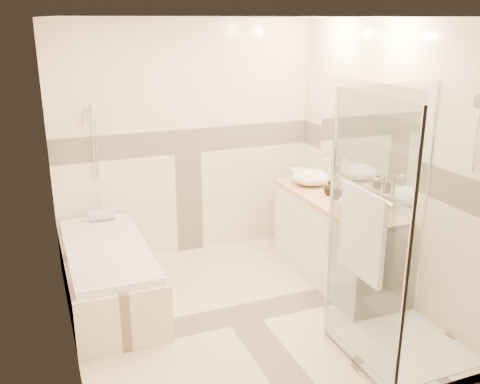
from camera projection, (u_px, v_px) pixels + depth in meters
name	position (u px, v px, depth m)	size (l,w,h in m)	color
room	(246.00, 177.00, 4.36)	(2.82, 3.02, 2.52)	beige
bathtub	(108.00, 271.00, 4.84)	(0.75, 1.70, 0.56)	#F5DFC4
vanity	(335.00, 239.00, 5.25)	(0.58, 1.62, 0.85)	white
shower_enclosure	(391.00, 297.00, 4.00)	(0.96, 0.93, 2.04)	#F5DFC4
vessel_sink_near	(311.00, 177.00, 5.52)	(0.39, 0.39, 0.16)	white
vessel_sink_far	(361.00, 204.00, 4.72)	(0.41, 0.41, 0.16)	white
faucet_near	(330.00, 168.00, 5.57)	(0.11, 0.03, 0.26)	silver
faucet_far	(382.00, 190.00, 4.77)	(0.13, 0.03, 0.31)	silver
amenity_bottle_a	(338.00, 192.00, 5.06)	(0.06, 0.06, 0.14)	black
amenity_bottle_b	(330.00, 188.00, 5.19)	(0.11, 0.11, 0.14)	black
folded_towels	(300.00, 174.00, 5.74)	(0.17, 0.28, 0.09)	silver
rolled_towel	(101.00, 215.00, 5.34)	(0.11, 0.11, 0.25)	silver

